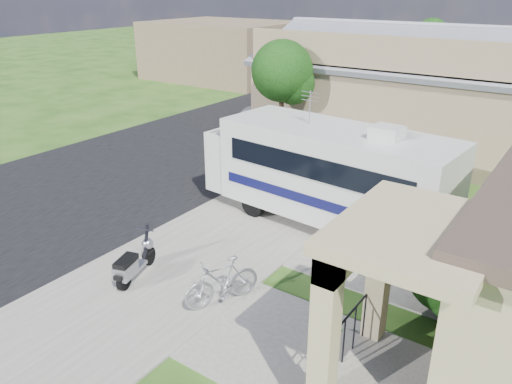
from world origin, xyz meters
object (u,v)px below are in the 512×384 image
Objects in this scene: pickup_truck at (290,110)px; shrub at (456,267)px; garden_hose at (339,342)px; scooter at (134,263)px; motorhome at (327,171)px; van at (344,84)px; bicycle at (222,284)px.

shrub is at bearing 127.55° from pickup_truck.
pickup_truck reaches higher than garden_hose.
garden_hose is (-1.47, -2.10, -1.14)m from shrub.
shrub is 1.51× the size of scooter.
pickup_truck is (-6.45, 8.62, -0.78)m from motorhome.
van is at bearing 118.71° from motorhome.
garden_hose is at bearing -54.47° from motorhome.
scooter is 5.03m from garden_hose.
motorhome is 17.24m from van.
bicycle is 21.86m from van.
motorhome reaches higher than shrub.
shrub is 21.53m from van.
bicycle is 0.29× the size of pickup_truck.
bicycle is at bearing 109.69° from pickup_truck.
van reaches higher than garden_hose.
garden_hose is (2.69, 0.22, -0.43)m from bicycle.
motorhome is at bearing 148.61° from shrub.
scooter is at bearing 100.87° from pickup_truck.
van reaches higher than bicycle.
scooter reaches higher than bicycle.
van reaches higher than scooter.
motorhome is at bearing 116.12° from bicycle.
scooter is at bearing -172.45° from garden_hose.
pickup_truck is 13.54× the size of garden_hose.
garden_hose is at bearing -125.09° from shrub.
shrub is at bearing 5.81° from scooter.
motorhome is 3.09× the size of shrub.
van is (-0.53, 7.14, 0.13)m from pickup_truck.
motorhome is 16.91× the size of garden_hose.
shrub is at bearing -46.90° from van.
shrub is 1.38× the size of bicycle.
motorhome is 10.79m from pickup_truck.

